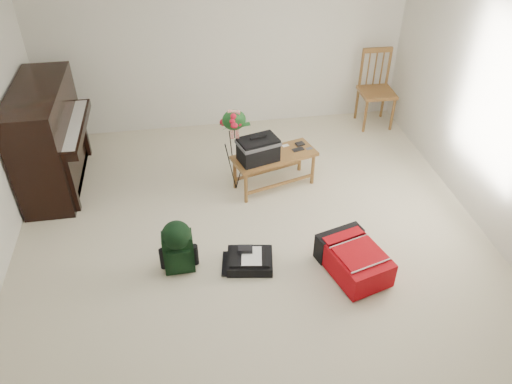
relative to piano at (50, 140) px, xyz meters
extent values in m
cube|color=beige|center=(2.19, -1.60, -0.60)|extent=(5.00, 5.50, 0.01)
cube|color=white|center=(2.19, -1.60, 1.90)|extent=(5.00, 5.50, 0.01)
cube|color=silver|center=(2.19, 1.15, 0.65)|extent=(5.00, 0.04, 2.50)
cube|color=silver|center=(4.69, -1.60, 0.65)|extent=(0.04, 5.50, 2.50)
cube|color=black|center=(-0.01, 0.00, 0.03)|extent=(0.55, 1.50, 1.25)
cube|color=black|center=(0.29, 0.00, 0.13)|extent=(0.28, 1.30, 0.10)
cube|color=white|center=(0.29, 0.00, 0.18)|extent=(0.22, 1.20, 0.02)
cube|color=black|center=(0.04, 0.00, -0.55)|extent=(0.45, 1.30, 0.10)
cube|color=olive|center=(2.59, -0.50, -0.17)|extent=(1.06, 0.66, 0.04)
cylinder|color=olive|center=(2.14, -0.66, -0.40)|extent=(0.04, 0.04, 0.41)
cylinder|color=olive|center=(2.14, -0.34, -0.40)|extent=(0.04, 0.04, 0.41)
cylinder|color=olive|center=(3.04, -0.66, -0.40)|extent=(0.04, 0.04, 0.41)
cylinder|color=olive|center=(3.04, -0.34, -0.40)|extent=(0.04, 0.04, 0.41)
cube|color=olive|center=(4.32, 0.79, -0.10)|extent=(0.48, 0.48, 0.04)
cylinder|color=olive|center=(4.12, 0.59, -0.36)|extent=(0.04, 0.04, 0.48)
cylinder|color=olive|center=(4.12, 0.99, -0.36)|extent=(0.04, 0.04, 0.48)
cylinder|color=olive|center=(4.52, 0.59, -0.36)|extent=(0.04, 0.04, 0.48)
cylinder|color=olive|center=(4.52, 0.99, -0.36)|extent=(0.04, 0.04, 0.48)
cube|color=olive|center=(4.32, 0.99, 0.45)|extent=(0.42, 0.05, 0.07)
cylinder|color=olive|center=(4.12, 0.99, 0.18)|extent=(0.04, 0.04, 0.58)
cylinder|color=olive|center=(4.52, 0.99, 0.18)|extent=(0.04, 0.04, 0.58)
cube|color=#BE080A|center=(3.08, -2.06, -0.44)|extent=(0.65, 0.81, 0.27)
cube|color=black|center=(3.08, -1.79, -0.44)|extent=(0.52, 0.29, 0.29)
cube|color=#BE080A|center=(3.08, -2.11, -0.30)|extent=(0.52, 0.50, 0.02)
cube|color=silver|center=(3.08, -2.31, -0.29)|extent=(0.43, 0.13, 0.01)
cube|color=black|center=(2.09, -1.81, -0.55)|extent=(0.50, 0.43, 0.11)
cube|color=black|center=(2.09, -1.81, -0.48)|extent=(0.44, 0.37, 0.03)
cube|color=white|center=(2.11, -1.82, -0.45)|extent=(0.24, 0.30, 0.01)
cube|color=black|center=(2.05, -1.75, -0.43)|extent=(0.16, 0.11, 0.05)
cube|color=black|center=(1.40, -1.73, -0.38)|extent=(0.30, 0.18, 0.44)
cube|color=black|center=(1.40, -1.84, -0.40)|extent=(0.24, 0.05, 0.25)
sphere|color=black|center=(1.40, -1.73, -0.16)|extent=(0.28, 0.28, 0.28)
cube|color=black|center=(1.33, -1.63, -0.38)|extent=(0.04, 0.03, 0.39)
cube|color=black|center=(1.47, -1.63, -0.38)|extent=(0.04, 0.03, 0.39)
cylinder|color=black|center=(2.12, -0.49, 0.26)|extent=(0.01, 0.01, 0.29)
ellipsoid|color=#174A1B|center=(2.12, -0.49, 0.34)|extent=(0.27, 0.19, 0.25)
cube|color=red|center=(2.12, -0.51, 0.43)|extent=(0.14, 0.07, 0.08)
camera|label=1|loc=(1.58, -5.35, 3.02)|focal=35.00mm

